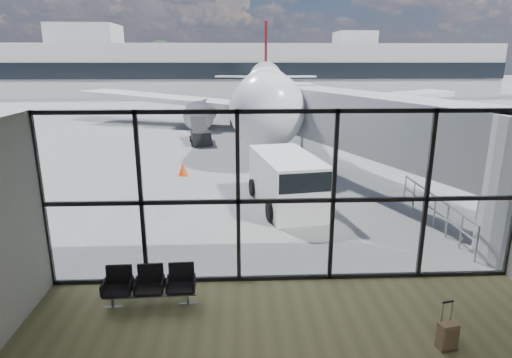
{
  "coord_description": "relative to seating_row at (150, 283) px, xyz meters",
  "views": [
    {
      "loc": [
        -1.2,
        -10.16,
        5.62
      ],
      "look_at": [
        -0.62,
        3.0,
        1.94
      ],
      "focal_mm": 30.0,
      "sensor_mm": 36.0,
      "label": 1
    }
  ],
  "objects": [
    {
      "name": "ground",
      "position": [
        3.3,
        40.99,
        -0.53
      ],
      "size": [
        220.0,
        220.0,
        0.0
      ],
      "primitive_type": "plane",
      "color": "slate",
      "rests_on": "ground"
    },
    {
      "name": "lounge_shell",
      "position": [
        3.3,
        -3.81,
        2.12
      ],
      "size": [
        12.02,
        8.01,
        4.51
      ],
      "color": "#666540",
      "rests_on": "ground"
    },
    {
      "name": "glass_curtain_wall",
      "position": [
        3.3,
        0.99,
        1.72
      ],
      "size": [
        12.1,
        0.12,
        4.5
      ],
      "color": "white",
      "rests_on": "ground"
    },
    {
      "name": "jet_bridge",
      "position": [
        8.21,
        8.07,
        2.23
      ],
      "size": [
        8.0,
        16.5,
        4.33
      ],
      "color": "gray",
      "rests_on": "ground"
    },
    {
      "name": "apron_railing",
      "position": [
        8.9,
        4.49,
        0.19
      ],
      "size": [
        0.06,
        5.46,
        1.11
      ],
      "color": "gray",
      "rests_on": "ground"
    },
    {
      "name": "far_terminal",
      "position": [
        2.72,
        62.96,
        3.68
      ],
      "size": [
        80.0,
        12.2,
        11.0
      ],
      "color": "#B6B6B1",
      "rests_on": "ground"
    },
    {
      "name": "tree_1",
      "position": [
        -35.7,
        72.99,
        4.73
      ],
      "size": [
        5.61,
        5.61,
        8.07
      ],
      "color": "#382619",
      "rests_on": "ground"
    },
    {
      "name": "tree_2",
      "position": [
        -29.7,
        72.99,
        5.35
      ],
      "size": [
        6.27,
        6.27,
        9.03
      ],
      "color": "#382619",
      "rests_on": "ground"
    },
    {
      "name": "tree_3",
      "position": [
        -23.7,
        72.99,
        4.11
      ],
      "size": [
        4.95,
        4.95,
        7.12
      ],
      "color": "#382619",
      "rests_on": "ground"
    },
    {
      "name": "tree_4",
      "position": [
        -17.7,
        72.99,
        4.73
      ],
      "size": [
        5.61,
        5.61,
        8.07
      ],
      "color": "#382619",
      "rests_on": "ground"
    },
    {
      "name": "tree_5",
      "position": [
        -11.7,
        72.99,
        5.35
      ],
      "size": [
        6.27,
        6.27,
        9.03
      ],
      "color": "#382619",
      "rests_on": "ground"
    },
    {
      "name": "seating_row",
      "position": [
        0.0,
        0.0,
        0.0
      ],
      "size": [
        2.15,
        0.68,
        0.95
      ],
      "rotation": [
        0.0,
        0.0,
        0.04
      ],
      "color": "gray",
      "rests_on": "ground"
    },
    {
      "name": "suitcase",
      "position": [
        6.26,
        -1.98,
        -0.22
      ],
      "size": [
        0.41,
        0.33,
        1.01
      ],
      "rotation": [
        0.0,
        0.0,
        0.22
      ],
      "color": "brown",
      "rests_on": "ground"
    },
    {
      "name": "airliner",
      "position": [
        4.72,
        29.73,
        2.56
      ],
      "size": [
        33.89,
        39.29,
        10.12
      ],
      "rotation": [
        0.0,
        0.0,
        -0.06
      ],
      "color": "silver",
      "rests_on": "ground"
    },
    {
      "name": "service_van",
      "position": [
        4.05,
        6.86,
        0.52
      ],
      "size": [
        2.91,
        4.98,
        2.04
      ],
      "rotation": [
        0.0,
        0.0,
        0.17
      ],
      "color": "white",
      "rests_on": "ground"
    },
    {
      "name": "belt_loader",
      "position": [
        -0.46,
        20.34,
        0.02
      ],
      "size": [
        1.76,
        3.65,
        1.61
      ],
      "rotation": [
        0.0,
        0.0,
        0.16
      ],
      "color": "black",
      "rests_on": "ground"
    },
    {
      "name": "traffic_cone_a",
      "position": [
        -0.65,
        11.8,
        -0.2
      ],
      "size": [
        0.48,
        0.48,
        0.68
      ],
      "color": "#FF420D",
      "rests_on": "ground"
    },
    {
      "name": "traffic_cone_b",
      "position": [
        5.84,
        14.72,
        -0.21
      ],
      "size": [
        0.46,
        0.46,
        0.66
      ],
      "color": "#D3670B",
      "rests_on": "ground"
    },
    {
      "name": "traffic_cone_c",
      "position": [
        3.42,
        14.41,
        -0.2
      ],
      "size": [
        0.48,
        0.48,
        0.68
      ],
      "color": "orange",
      "rests_on": "ground"
    }
  ]
}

